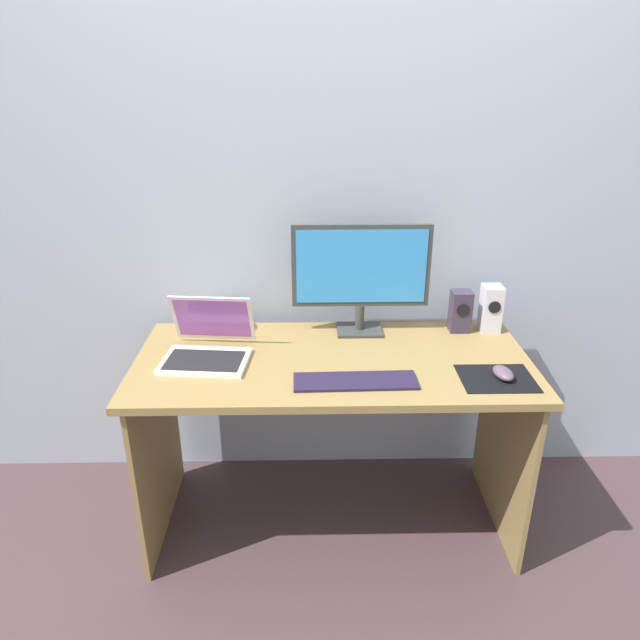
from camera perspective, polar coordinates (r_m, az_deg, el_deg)
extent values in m
plane|color=#463237|center=(2.55, 1.09, -18.96)|extent=(8.00, 8.00, 0.00)
cube|color=#A0A8BA|center=(2.34, 0.94, 11.96)|extent=(6.00, 0.04, 2.50)
cube|color=olive|center=(2.12, 1.24, -4.13)|extent=(1.44, 0.66, 0.03)
cube|color=olive|center=(2.39, -15.69, -12.10)|extent=(0.02, 0.62, 0.72)
cube|color=olive|center=(2.44, 17.64, -11.62)|extent=(0.02, 0.62, 0.72)
cube|color=#353837|center=(2.33, 3.89, -0.96)|extent=(0.18, 0.14, 0.01)
cylinder|color=#353837|center=(2.31, 3.93, 0.30)|extent=(0.04, 0.04, 0.10)
cube|color=#353837|center=(2.23, 4.08, 5.32)|extent=(0.53, 0.02, 0.32)
cube|color=#338CD8|center=(2.22, 4.10, 5.24)|extent=(0.50, 0.00, 0.29)
cube|color=silver|center=(2.40, 16.45, 1.10)|extent=(0.08, 0.08, 0.19)
cylinder|color=black|center=(2.35, 16.81, 1.21)|extent=(0.05, 0.00, 0.05)
cube|color=#372D40|center=(2.37, 13.65, 0.86)|extent=(0.08, 0.07, 0.17)
cylinder|color=black|center=(2.33, 13.91, 0.95)|extent=(0.05, 0.00, 0.05)
cube|color=white|center=(2.12, -11.23, -4.00)|extent=(0.32, 0.24, 0.02)
cube|color=black|center=(2.10, -11.32, -3.91)|extent=(0.28, 0.18, 0.00)
cube|color=white|center=(2.20, -10.50, 0.16)|extent=(0.31, 0.11, 0.20)
cube|color=#A559BF|center=(2.19, -10.53, 0.16)|extent=(0.28, 0.09, 0.17)
sphere|color=silver|center=(2.33, -9.66, 0.48)|extent=(0.15, 0.15, 0.15)
cube|color=#241A32|center=(1.96, 3.50, -6.03)|extent=(0.42, 0.13, 0.01)
cube|color=black|center=(2.07, 16.99, -5.51)|extent=(0.25, 0.20, 0.00)
ellipsoid|color=#564554|center=(2.07, 17.59, -5.00)|extent=(0.08, 0.11, 0.04)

